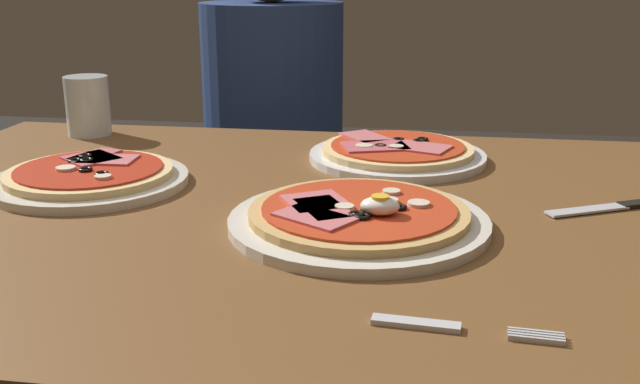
{
  "coord_description": "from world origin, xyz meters",
  "views": [
    {
      "loc": [
        0.2,
        -0.86,
        1.06
      ],
      "look_at": [
        0.08,
        -0.03,
        0.8
      ],
      "focal_mm": 40.77,
      "sensor_mm": 36.0,
      "label": 1
    }
  ],
  "objects_px": {
    "diner_person": "(275,184)",
    "pizza_foreground": "(358,217)",
    "pizza_across_left": "(90,177)",
    "fork": "(450,327)",
    "knife": "(625,205)",
    "dining_table": "(267,290)",
    "water_glass_near": "(88,110)",
    "pizza_across_right": "(397,153)"
  },
  "relations": [
    {
      "from": "water_glass_near",
      "to": "knife",
      "type": "xyz_separation_m",
      "value": [
        0.85,
        -0.29,
        -0.04
      ]
    },
    {
      "from": "water_glass_near",
      "to": "diner_person",
      "type": "xyz_separation_m",
      "value": [
        0.25,
        0.41,
        -0.25
      ]
    },
    {
      "from": "knife",
      "to": "diner_person",
      "type": "relative_size",
      "value": 0.16
    },
    {
      "from": "knife",
      "to": "diner_person",
      "type": "xyz_separation_m",
      "value": [
        -0.6,
        0.7,
        -0.21
      ]
    },
    {
      "from": "knife",
      "to": "dining_table",
      "type": "bearing_deg",
      "value": -173.12
    },
    {
      "from": "diner_person",
      "to": "dining_table",
      "type": "bearing_deg",
      "value": 101.52
    },
    {
      "from": "pizza_across_left",
      "to": "pizza_foreground",
      "type": "bearing_deg",
      "value": -16.66
    },
    {
      "from": "fork",
      "to": "knife",
      "type": "relative_size",
      "value": 0.86
    },
    {
      "from": "dining_table",
      "to": "pizza_across_left",
      "type": "bearing_deg",
      "value": 169.47
    },
    {
      "from": "pizza_across_left",
      "to": "water_glass_near",
      "type": "height_order",
      "value": "water_glass_near"
    },
    {
      "from": "pizza_foreground",
      "to": "fork",
      "type": "relative_size",
      "value": 1.92
    },
    {
      "from": "pizza_across_left",
      "to": "knife",
      "type": "height_order",
      "value": "pizza_across_left"
    },
    {
      "from": "dining_table",
      "to": "knife",
      "type": "relative_size",
      "value": 6.35
    },
    {
      "from": "diner_person",
      "to": "pizza_foreground",
      "type": "bearing_deg",
      "value": 108.77
    },
    {
      "from": "dining_table",
      "to": "knife",
      "type": "xyz_separation_m",
      "value": [
        0.45,
        0.05,
        0.12
      ]
    },
    {
      "from": "dining_table",
      "to": "water_glass_near",
      "type": "relative_size",
      "value": 11.08
    },
    {
      "from": "diner_person",
      "to": "knife",
      "type": "bearing_deg",
      "value": 130.68
    },
    {
      "from": "pizza_foreground",
      "to": "diner_person",
      "type": "height_order",
      "value": "diner_person"
    },
    {
      "from": "pizza_across_right",
      "to": "water_glass_near",
      "type": "bearing_deg",
      "value": 169.94
    },
    {
      "from": "pizza_across_left",
      "to": "knife",
      "type": "distance_m",
      "value": 0.71
    },
    {
      "from": "dining_table",
      "to": "pizza_across_right",
      "type": "relative_size",
      "value": 4.23
    },
    {
      "from": "pizza_foreground",
      "to": "water_glass_near",
      "type": "distance_m",
      "value": 0.67
    },
    {
      "from": "dining_table",
      "to": "pizza_foreground",
      "type": "height_order",
      "value": "pizza_foreground"
    },
    {
      "from": "pizza_across_left",
      "to": "knife",
      "type": "relative_size",
      "value": 1.47
    },
    {
      "from": "pizza_across_right",
      "to": "fork",
      "type": "distance_m",
      "value": 0.56
    },
    {
      "from": "water_glass_near",
      "to": "fork",
      "type": "bearing_deg",
      "value": -45.93
    },
    {
      "from": "knife",
      "to": "pizza_foreground",
      "type": "bearing_deg",
      "value": -159.5
    },
    {
      "from": "pizza_foreground",
      "to": "diner_person",
      "type": "distance_m",
      "value": 0.9
    },
    {
      "from": "pizza_across_left",
      "to": "pizza_across_right",
      "type": "height_order",
      "value": "same"
    },
    {
      "from": "pizza_across_right",
      "to": "fork",
      "type": "bearing_deg",
      "value": -82.51
    },
    {
      "from": "pizza_across_right",
      "to": "pizza_foreground",
      "type": "bearing_deg",
      "value": -95.23
    },
    {
      "from": "pizza_across_left",
      "to": "diner_person",
      "type": "distance_m",
      "value": 0.75
    },
    {
      "from": "pizza_foreground",
      "to": "knife",
      "type": "height_order",
      "value": "pizza_foreground"
    },
    {
      "from": "dining_table",
      "to": "water_glass_near",
      "type": "xyz_separation_m",
      "value": [
        -0.4,
        0.34,
        0.17
      ]
    },
    {
      "from": "fork",
      "to": "pizza_across_left",
      "type": "bearing_deg",
      "value": 144.05
    },
    {
      "from": "diner_person",
      "to": "pizza_across_right",
      "type": "bearing_deg",
      "value": 121.13
    },
    {
      "from": "pizza_across_left",
      "to": "water_glass_near",
      "type": "distance_m",
      "value": 0.33
    },
    {
      "from": "pizza_foreground",
      "to": "water_glass_near",
      "type": "xyz_separation_m",
      "value": [
        -0.53,
        0.41,
        0.03
      ]
    },
    {
      "from": "pizza_foreground",
      "to": "pizza_across_left",
      "type": "relative_size",
      "value": 1.13
    },
    {
      "from": "knife",
      "to": "water_glass_near",
      "type": "bearing_deg",
      "value": 161.15
    },
    {
      "from": "pizza_across_left",
      "to": "fork",
      "type": "distance_m",
      "value": 0.6
    },
    {
      "from": "pizza_foreground",
      "to": "pizza_across_right",
      "type": "distance_m",
      "value": 0.31
    }
  ]
}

